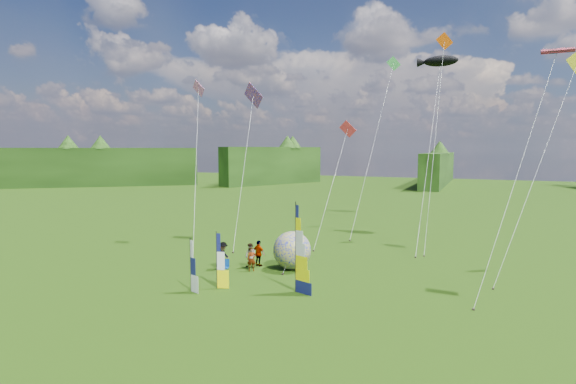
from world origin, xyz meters
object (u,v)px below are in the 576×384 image
at_px(bol_inflatable, 292,250).
at_px(camp_chair, 225,267).
at_px(side_banner_left, 217,261).
at_px(spectator_d, 259,253).
at_px(side_banner_far, 191,266).
at_px(kite_whale, 430,136).
at_px(spectator_b, 250,256).
at_px(spectator_c, 223,256).
at_px(spectator_a, 252,259).
at_px(feather_banner_main, 296,249).

height_order(bol_inflatable, camp_chair, bol_inflatable).
distance_m(side_banner_left, spectator_d, 5.40).
bearing_deg(spectator_d, camp_chair, 81.84).
bearing_deg(side_banner_far, spectator_d, 100.30).
distance_m(bol_inflatable, kite_whale, 17.18).
xyz_separation_m(side_banner_left, spectator_d, (-0.04, 5.35, -0.72)).
bearing_deg(spectator_b, side_banner_far, -76.45).
height_order(bol_inflatable, spectator_c, bol_inflatable).
distance_m(spectator_d, kite_whale, 18.68).
xyz_separation_m(spectator_a, kite_whale, (9.50, 14.95, 8.43)).
distance_m(side_banner_left, spectator_b, 4.79).
bearing_deg(spectator_b, camp_chair, -93.97).
xyz_separation_m(bol_inflatable, camp_chair, (-3.55, -2.82, -0.82)).
height_order(side_banner_left, kite_whale, kite_whale).
bearing_deg(spectator_c, kite_whale, -37.65).
bearing_deg(kite_whale, camp_chair, -141.93).
relative_size(spectator_a, spectator_c, 0.86).
height_order(side_banner_far, bol_inflatable, side_banner_far).
bearing_deg(bol_inflatable, side_banner_left, -112.49).
distance_m(side_banner_far, bol_inflatable, 7.52).
distance_m(side_banner_left, camp_chair, 3.28).
distance_m(spectator_b, camp_chair, 2.13).
height_order(side_banner_far, spectator_c, side_banner_far).
bearing_deg(side_banner_far, side_banner_left, 64.82).
height_order(spectator_c, kite_whale, kite_whale).
bearing_deg(spectator_d, spectator_c, 58.44).
relative_size(spectator_d, kite_whale, 0.10).
bearing_deg(spectator_a, side_banner_left, -125.37).
bearing_deg(side_banner_far, spectator_b, 102.29).
bearing_deg(spectator_b, spectator_d, 84.88).
distance_m(side_banner_left, spectator_c, 4.21).
relative_size(feather_banner_main, spectator_a, 3.12).
xyz_separation_m(side_banner_left, kite_whale, (9.58, 19.03, 7.60)).
xyz_separation_m(spectator_a, spectator_b, (-0.43, 0.64, 0.05)).
relative_size(side_banner_left, kite_whale, 0.18).
height_order(spectator_d, camp_chair, spectator_d).
bearing_deg(spectator_c, camp_chair, -143.12).
distance_m(feather_banner_main, spectator_d, 6.27).
relative_size(feather_banner_main, side_banner_far, 1.67).
bearing_deg(kite_whale, bol_inflatable, -136.70).
relative_size(feather_banner_main, camp_chair, 5.34).
xyz_separation_m(spectator_c, camp_chair, (0.68, -0.88, -0.47)).
bearing_deg(spectator_a, spectator_b, 89.66).
distance_m(side_banner_left, side_banner_far, 1.51).
distance_m(feather_banner_main, spectator_c, 6.95).
bearing_deg(feather_banner_main, side_banner_left, -145.25).
bearing_deg(side_banner_left, bol_inflatable, 51.09).
distance_m(feather_banner_main, side_banner_left, 4.68).
bearing_deg(bol_inflatable, spectator_d, -173.27).
distance_m(feather_banner_main, spectator_a, 5.45).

